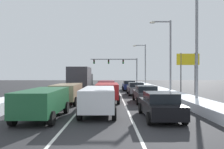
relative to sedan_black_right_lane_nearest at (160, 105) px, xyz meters
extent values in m
plane|color=#28282B|center=(-3.35, 11.14, -0.76)|extent=(120.00, 120.00, 0.00)
cube|color=silver|center=(-1.65, 15.42, -0.76)|extent=(0.14, 47.08, 0.01)
cube|color=silver|center=(-5.05, 15.42, -0.76)|extent=(0.14, 47.08, 0.01)
cube|color=white|center=(3.65, 15.42, -0.46)|extent=(2.05, 47.08, 0.62)
cube|color=white|center=(-10.35, 15.42, -0.38)|extent=(1.73, 47.08, 0.77)
cube|color=black|center=(0.00, 0.04, -0.13)|extent=(1.82, 4.50, 0.70)
cube|color=black|center=(0.00, -0.11, 0.47)|extent=(1.64, 2.20, 0.55)
cube|color=red|center=(-0.69, -2.16, -0.01)|extent=(0.24, 0.08, 0.14)
cube|color=red|center=(0.69, -2.16, -0.01)|extent=(0.24, 0.08, 0.14)
cylinder|color=black|center=(-0.89, 1.59, -0.43)|extent=(0.22, 0.66, 0.66)
cylinder|color=black|center=(0.89, 1.59, -0.43)|extent=(0.22, 0.66, 0.66)
cylinder|color=black|center=(-0.89, -1.51, -0.43)|extent=(0.22, 0.66, 0.66)
cylinder|color=black|center=(0.89, -1.51, -0.43)|extent=(0.22, 0.66, 0.66)
cube|color=#38383D|center=(0.29, 6.75, -0.13)|extent=(1.82, 4.50, 0.70)
cube|color=black|center=(0.29, 6.60, 0.47)|extent=(1.64, 2.20, 0.55)
cube|color=red|center=(-0.40, 4.55, -0.01)|extent=(0.24, 0.08, 0.14)
cube|color=red|center=(0.98, 4.55, -0.01)|extent=(0.24, 0.08, 0.14)
cylinder|color=black|center=(-0.60, 8.30, -0.43)|extent=(0.22, 0.66, 0.66)
cylinder|color=black|center=(1.18, 8.30, -0.43)|extent=(0.22, 0.66, 0.66)
cylinder|color=black|center=(-0.60, 5.20, -0.43)|extent=(0.22, 0.66, 0.66)
cylinder|color=black|center=(1.18, 5.20, -0.43)|extent=(0.22, 0.66, 0.66)
cube|color=slate|center=(0.22, 13.66, -0.13)|extent=(1.82, 4.50, 0.70)
cube|color=black|center=(0.22, 13.51, 0.47)|extent=(1.64, 2.20, 0.55)
cube|color=red|center=(-0.47, 11.46, -0.01)|extent=(0.24, 0.08, 0.14)
cube|color=red|center=(0.91, 11.46, -0.01)|extent=(0.24, 0.08, 0.14)
cylinder|color=black|center=(-0.67, 15.21, -0.43)|extent=(0.22, 0.66, 0.66)
cylinder|color=black|center=(1.11, 15.21, -0.43)|extent=(0.22, 0.66, 0.66)
cylinder|color=black|center=(-0.67, 12.11, -0.43)|extent=(0.22, 0.66, 0.66)
cylinder|color=black|center=(1.11, 12.11, -0.43)|extent=(0.22, 0.66, 0.66)
cube|color=navy|center=(-0.03, 20.32, -0.13)|extent=(1.82, 4.50, 0.70)
cube|color=black|center=(-0.03, 20.17, 0.47)|extent=(1.64, 2.20, 0.55)
cube|color=red|center=(-0.72, 18.12, -0.01)|extent=(0.24, 0.08, 0.14)
cube|color=red|center=(0.67, 18.12, -0.01)|extent=(0.24, 0.08, 0.14)
cylinder|color=black|center=(-0.92, 21.87, -0.43)|extent=(0.22, 0.66, 0.66)
cylinder|color=black|center=(0.86, 21.87, -0.43)|extent=(0.22, 0.66, 0.66)
cylinder|color=black|center=(-0.92, 18.77, -0.43)|extent=(0.22, 0.66, 0.66)
cylinder|color=black|center=(0.86, 18.77, -0.43)|extent=(0.22, 0.66, 0.66)
cube|color=silver|center=(-3.60, 1.24, 0.28)|extent=(1.95, 4.90, 1.25)
cube|color=black|center=(-3.60, -1.17, 0.56)|extent=(1.56, 0.06, 0.55)
cube|color=red|center=(-4.38, -1.16, 0.18)|extent=(0.20, 0.08, 0.28)
cube|color=red|center=(-2.82, -1.16, 0.18)|extent=(0.20, 0.08, 0.28)
cylinder|color=black|center=(-4.56, 2.94, -0.39)|extent=(0.25, 0.74, 0.74)
cylinder|color=black|center=(-2.65, 2.94, -0.39)|extent=(0.25, 0.74, 0.74)
cylinder|color=black|center=(-4.56, -0.46, -0.39)|extent=(0.25, 0.74, 0.74)
cylinder|color=black|center=(-2.65, -0.46, -0.39)|extent=(0.25, 0.74, 0.74)
cube|color=maroon|center=(-3.15, 7.36, 0.28)|extent=(1.95, 4.90, 1.25)
cube|color=black|center=(-3.15, 4.95, 0.56)|extent=(1.56, 0.06, 0.55)
cube|color=red|center=(-3.93, 4.96, 0.18)|extent=(0.20, 0.08, 0.28)
cube|color=red|center=(-2.37, 4.96, 0.18)|extent=(0.20, 0.08, 0.28)
cylinder|color=black|center=(-4.11, 9.06, -0.39)|extent=(0.25, 0.74, 0.74)
cylinder|color=black|center=(-2.20, 9.06, -0.39)|extent=(0.25, 0.74, 0.74)
cylinder|color=black|center=(-4.11, 5.66, -0.39)|extent=(0.25, 0.74, 0.74)
cylinder|color=black|center=(-2.20, 5.66, -0.39)|extent=(0.25, 0.74, 0.74)
cube|color=maroon|center=(-3.37, 14.64, 0.28)|extent=(1.95, 4.90, 1.25)
cube|color=black|center=(-3.37, 12.23, 0.56)|extent=(1.56, 0.06, 0.55)
cube|color=red|center=(-4.15, 12.24, 0.18)|extent=(0.20, 0.08, 0.28)
cube|color=red|center=(-2.59, 12.24, 0.18)|extent=(0.20, 0.08, 0.28)
cylinder|color=black|center=(-4.32, 16.34, -0.39)|extent=(0.25, 0.74, 0.74)
cylinder|color=black|center=(-2.41, 16.34, -0.39)|extent=(0.25, 0.74, 0.74)
cylinder|color=black|center=(-4.32, 12.94, -0.39)|extent=(0.25, 0.74, 0.74)
cylinder|color=black|center=(-2.41, 12.94, -0.39)|extent=(0.25, 0.74, 0.74)
cube|color=#B7BABF|center=(-3.51, 21.82, -0.13)|extent=(1.82, 4.50, 0.70)
cube|color=black|center=(-3.51, 21.67, 0.47)|extent=(1.64, 2.20, 0.55)
cube|color=red|center=(-4.20, 19.62, -0.01)|extent=(0.24, 0.08, 0.14)
cube|color=red|center=(-2.81, 19.62, -0.01)|extent=(0.24, 0.08, 0.14)
cylinder|color=black|center=(-4.40, 23.37, -0.43)|extent=(0.22, 0.66, 0.66)
cylinder|color=black|center=(-2.62, 23.37, -0.43)|extent=(0.22, 0.66, 0.66)
cylinder|color=black|center=(-4.40, 20.27, -0.43)|extent=(0.22, 0.66, 0.66)
cylinder|color=black|center=(-2.62, 20.27, -0.43)|extent=(0.22, 0.66, 0.66)
cube|color=#1E5633|center=(-6.70, -0.02, 0.28)|extent=(1.95, 4.90, 1.25)
cube|color=black|center=(-6.70, -2.43, 0.56)|extent=(1.56, 0.06, 0.55)
cube|color=red|center=(-7.48, -2.42, 0.18)|extent=(0.20, 0.08, 0.28)
cube|color=red|center=(-5.92, -2.42, 0.18)|extent=(0.20, 0.08, 0.28)
cylinder|color=black|center=(-7.65, 1.68, -0.39)|extent=(0.25, 0.74, 0.74)
cylinder|color=black|center=(-5.74, 1.68, -0.39)|extent=(0.25, 0.74, 0.74)
cylinder|color=black|center=(-7.65, -1.72, -0.39)|extent=(0.25, 0.74, 0.74)
cylinder|color=black|center=(-5.74, -1.72, -0.39)|extent=(0.25, 0.74, 0.74)
cube|color=#937F60|center=(-6.61, 6.17, 0.28)|extent=(1.95, 4.90, 1.25)
cube|color=black|center=(-6.61, 3.76, 0.56)|extent=(1.56, 0.06, 0.55)
cube|color=red|center=(-7.39, 3.77, 0.18)|extent=(0.20, 0.08, 0.28)
cube|color=red|center=(-5.83, 3.77, 0.18)|extent=(0.20, 0.08, 0.28)
cylinder|color=black|center=(-7.57, 7.87, -0.39)|extent=(0.25, 0.74, 0.74)
cylinder|color=black|center=(-5.66, 7.87, -0.39)|extent=(0.25, 0.74, 0.74)
cylinder|color=black|center=(-7.57, 4.47, -0.39)|extent=(0.25, 0.74, 0.74)
cylinder|color=black|center=(-5.66, 4.47, -0.39)|extent=(0.25, 0.74, 0.74)
cube|color=black|center=(-6.60, 17.04, 0.80)|extent=(2.35, 2.20, 2.00)
cube|color=#333338|center=(-6.60, 13.44, 1.30)|extent=(2.35, 5.00, 2.60)
cylinder|color=black|center=(-7.72, 17.34, -0.30)|extent=(0.28, 0.92, 0.92)
cylinder|color=black|center=(-5.47, 17.34, -0.30)|extent=(0.28, 0.92, 0.92)
cylinder|color=black|center=(-7.72, 11.94, -0.30)|extent=(0.28, 0.92, 0.92)
cylinder|color=black|center=(-5.47, 11.94, -0.30)|extent=(0.28, 0.92, 0.92)
cube|color=#38383D|center=(-6.64, 22.11, -0.13)|extent=(1.82, 4.50, 0.70)
cube|color=black|center=(-6.64, 21.96, 0.47)|extent=(1.64, 2.20, 0.55)
cube|color=red|center=(-7.33, 19.91, -0.01)|extent=(0.24, 0.08, 0.14)
cube|color=red|center=(-5.95, 19.91, -0.01)|extent=(0.24, 0.08, 0.14)
cylinder|color=black|center=(-7.53, 23.66, -0.43)|extent=(0.22, 0.66, 0.66)
cylinder|color=black|center=(-5.75, 23.66, -0.43)|extent=(0.22, 0.66, 0.66)
cylinder|color=black|center=(-7.53, 20.56, -0.43)|extent=(0.22, 0.66, 0.66)
cylinder|color=black|center=(-5.75, 20.56, -0.43)|extent=(0.22, 0.66, 0.66)
cylinder|color=slate|center=(3.25, 36.82, 2.34)|extent=(0.28, 0.28, 6.20)
cube|color=slate|center=(-2.15, 36.82, 5.19)|extent=(10.80, 0.20, 0.20)
cube|color=black|center=(0.05, 36.82, 4.61)|extent=(0.34, 0.34, 0.95)
sphere|color=#4C0A0A|center=(0.05, 36.64, 4.90)|extent=(0.22, 0.22, 0.22)
sphere|color=#593F0C|center=(0.05, 36.64, 4.61)|extent=(0.22, 0.22, 0.22)
sphere|color=green|center=(0.05, 36.64, 4.33)|extent=(0.22, 0.22, 0.22)
cube|color=black|center=(-3.35, 36.82, 4.61)|extent=(0.34, 0.34, 0.95)
sphere|color=#4C0A0A|center=(-3.35, 36.64, 4.90)|extent=(0.22, 0.22, 0.22)
sphere|color=#593F0C|center=(-3.35, 36.64, 4.61)|extent=(0.22, 0.22, 0.22)
sphere|color=green|center=(-3.35, 36.64, 4.33)|extent=(0.22, 0.22, 0.22)
cube|color=black|center=(-6.75, 36.82, 4.61)|extent=(0.34, 0.34, 0.95)
sphere|color=#4C0A0A|center=(-6.75, 36.64, 4.90)|extent=(0.22, 0.22, 0.22)
sphere|color=#593F0C|center=(-6.75, 36.64, 4.61)|extent=(0.22, 0.22, 0.22)
sphere|color=green|center=(-6.75, 36.64, 4.33)|extent=(0.22, 0.22, 0.22)
cylinder|color=gray|center=(4.06, 4.72, 3.80)|extent=(0.22, 0.22, 9.12)
cylinder|color=gray|center=(4.40, 13.28, 3.75)|extent=(0.22, 0.22, 9.02)
cube|color=gray|center=(3.30, 13.28, 8.11)|extent=(2.20, 0.14, 0.14)
ellipsoid|color=#EAE5C6|center=(2.20, 13.28, 8.01)|extent=(0.70, 0.36, 0.24)
cylinder|color=gray|center=(4.18, 30.40, 3.48)|extent=(0.22, 0.22, 8.49)
cube|color=gray|center=(3.08, 30.40, 7.57)|extent=(2.20, 0.14, 0.14)
ellipsoid|color=#EAE5C6|center=(1.98, 30.40, 7.47)|extent=(0.70, 0.36, 0.24)
cylinder|color=#59595B|center=(7.03, 17.35, 1.99)|extent=(0.16, 0.16, 5.50)
cylinder|color=#59595B|center=(9.03, 17.35, 1.99)|extent=(0.16, 0.16, 5.50)
cube|color=yellow|center=(8.03, 17.35, 3.84)|extent=(3.20, 0.12, 1.60)
camera|label=1|loc=(-2.82, -11.99, 1.81)|focal=33.54mm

